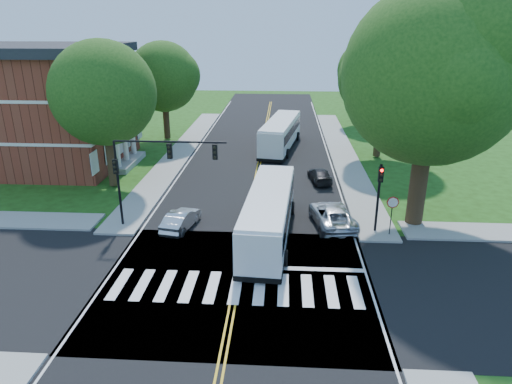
# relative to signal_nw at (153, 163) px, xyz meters

# --- Properties ---
(ground) EXTENTS (140.00, 140.00, 0.00)m
(ground) POSITION_rel_signal_nw_xyz_m (5.86, -6.43, -4.38)
(ground) COLOR #204110
(ground) RESTS_ON ground
(road) EXTENTS (14.00, 96.00, 0.01)m
(road) POSITION_rel_signal_nw_xyz_m (5.86, 11.57, -4.37)
(road) COLOR black
(road) RESTS_ON ground
(cross_road) EXTENTS (60.00, 12.00, 0.01)m
(cross_road) POSITION_rel_signal_nw_xyz_m (5.86, -6.43, -4.37)
(cross_road) COLOR black
(cross_road) RESTS_ON ground
(center_line) EXTENTS (0.36, 70.00, 0.01)m
(center_line) POSITION_rel_signal_nw_xyz_m (5.86, 15.57, -4.36)
(center_line) COLOR gold
(center_line) RESTS_ON road
(edge_line_w) EXTENTS (0.12, 70.00, 0.01)m
(edge_line_w) POSITION_rel_signal_nw_xyz_m (-0.94, 15.57, -4.36)
(edge_line_w) COLOR silver
(edge_line_w) RESTS_ON road
(edge_line_e) EXTENTS (0.12, 70.00, 0.01)m
(edge_line_e) POSITION_rel_signal_nw_xyz_m (12.66, 15.57, -4.36)
(edge_line_e) COLOR silver
(edge_line_e) RESTS_ON road
(crosswalk) EXTENTS (12.60, 3.00, 0.01)m
(crosswalk) POSITION_rel_signal_nw_xyz_m (5.86, -6.93, -4.36)
(crosswalk) COLOR silver
(crosswalk) RESTS_ON road
(stop_bar) EXTENTS (6.60, 0.40, 0.01)m
(stop_bar) POSITION_rel_signal_nw_xyz_m (9.36, -4.83, -4.36)
(stop_bar) COLOR silver
(stop_bar) RESTS_ON road
(sidewalk_nw) EXTENTS (2.60, 40.00, 0.15)m
(sidewalk_nw) POSITION_rel_signal_nw_xyz_m (-2.44, 18.57, -4.30)
(sidewalk_nw) COLOR gray
(sidewalk_nw) RESTS_ON ground
(sidewalk_ne) EXTENTS (2.60, 40.00, 0.15)m
(sidewalk_ne) POSITION_rel_signal_nw_xyz_m (14.16, 18.57, -4.30)
(sidewalk_ne) COLOR gray
(sidewalk_ne) RESTS_ON ground
(tree_ne_big) EXTENTS (10.80, 10.80, 14.91)m
(tree_ne_big) POSITION_rel_signal_nw_xyz_m (16.86, 1.57, 5.24)
(tree_ne_big) COLOR black
(tree_ne_big) RESTS_ON ground
(tree_west_near) EXTENTS (8.00, 8.00, 11.40)m
(tree_west_near) POSITION_rel_signal_nw_xyz_m (-5.64, 7.57, 3.15)
(tree_west_near) COLOR black
(tree_west_near) RESTS_ON ground
(tree_west_far) EXTENTS (7.60, 7.60, 10.67)m
(tree_west_far) POSITION_rel_signal_nw_xyz_m (-5.14, 23.57, 2.62)
(tree_west_far) COLOR black
(tree_west_far) RESTS_ON ground
(tree_east_mid) EXTENTS (8.40, 8.40, 11.93)m
(tree_east_mid) POSITION_rel_signal_nw_xyz_m (17.36, 17.57, 3.48)
(tree_east_mid) COLOR black
(tree_east_mid) RESTS_ON ground
(tree_east_far) EXTENTS (7.20, 7.20, 10.34)m
(tree_east_far) POSITION_rel_signal_nw_xyz_m (18.36, 33.57, 2.48)
(tree_east_far) COLOR black
(tree_east_far) RESTS_ON ground
(brick_building) EXTENTS (20.00, 13.00, 10.80)m
(brick_building) POSITION_rel_signal_nw_xyz_m (-16.10, 13.57, 1.04)
(brick_building) COLOR maroon
(brick_building) RESTS_ON ground
(signal_nw) EXTENTS (7.15, 0.46, 5.66)m
(signal_nw) POSITION_rel_signal_nw_xyz_m (0.00, 0.00, 0.00)
(signal_nw) COLOR black
(signal_nw) RESTS_ON ground
(signal_ne) EXTENTS (0.30, 0.46, 4.40)m
(signal_ne) POSITION_rel_signal_nw_xyz_m (14.06, 0.01, -1.41)
(signal_ne) COLOR black
(signal_ne) RESTS_ON ground
(stop_sign) EXTENTS (0.76, 0.08, 2.53)m
(stop_sign) POSITION_rel_signal_nw_xyz_m (14.86, -0.45, -2.35)
(stop_sign) COLOR black
(stop_sign) RESTS_ON ground
(bus_lead) EXTENTS (3.35, 11.63, 2.97)m
(bus_lead) POSITION_rel_signal_nw_xyz_m (7.30, -0.97, -2.80)
(bus_lead) COLOR white
(bus_lead) RESTS_ON road
(bus_follow) EXTENTS (4.43, 12.07, 3.06)m
(bus_follow) POSITION_rel_signal_nw_xyz_m (7.80, 20.43, -2.75)
(bus_follow) COLOR white
(bus_follow) RESTS_ON road
(hatchback) EXTENTS (2.05, 4.04, 1.27)m
(hatchback) POSITION_rel_signal_nw_xyz_m (1.60, -0.14, -3.73)
(hatchback) COLOR silver
(hatchback) RESTS_ON road
(suv) EXTENTS (3.15, 5.51, 1.45)m
(suv) POSITION_rel_signal_nw_xyz_m (11.41, 0.99, -3.64)
(suv) COLOR silver
(suv) RESTS_ON road
(dark_sedan) EXTENTS (2.09, 4.05, 1.12)m
(dark_sedan) POSITION_rel_signal_nw_xyz_m (11.22, 9.80, -3.81)
(dark_sedan) COLOR black
(dark_sedan) RESTS_ON road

